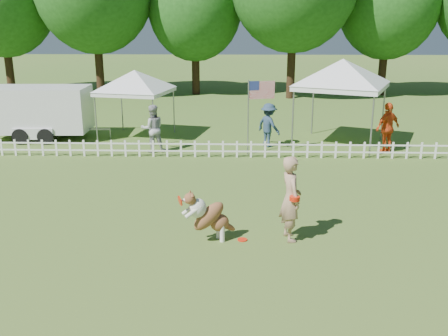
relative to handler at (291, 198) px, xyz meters
The scene contains 15 objects.
ground 1.37m from the handler, behind, with size 120.00×120.00×0.00m, color #35641F.
picket_fence 6.94m from the handler, 97.99° to the left, with size 22.00×0.08×0.60m, color white, non-canonical shape.
handler is the anchor object (origin of this frame).
dog 1.83m from the handler, behind, with size 1.18×0.39×1.22m, color brown, non-canonical shape.
frisbee_on_turf 1.43m from the handler, behind, with size 0.22×0.22×0.02m, color red.
canopy_tent_left 11.27m from the handler, 118.52° to the left, with size 2.63×2.63×2.71m, color white, non-canonical shape.
canopy_tent_right 9.35m from the handler, 72.76° to the left, with size 3.14×3.14×3.24m, color white, non-canonical shape.
cargo_trailer 13.31m from the handler, 134.18° to the left, with size 4.94×2.17×2.17m, color white, non-canonical shape.
flag_pole 7.33m from the handler, 96.41° to the left, with size 1.04×0.11×2.71m, color gray, non-canonical shape.
spectator_a 8.69m from the handler, 119.81° to the left, with size 0.86×0.67×1.76m, color #AAA8AE.
spectator_b 8.47m from the handler, 90.01° to the left, with size 1.08×0.62×1.68m, color #263B52.
spectator_c 8.83m from the handler, 60.86° to the left, with size 1.09×0.45×1.86m, color #EA4E1B.
tree_far_left 27.43m from the handler, 126.16° to the left, with size 6.60×6.60×11.00m, color #1C4C15, non-canonical shape.
tree_center_left 23.03m from the handler, 100.05° to the left, with size 6.00×6.00×9.80m, color #1C4C15, non-canonical shape.
tree_right 24.12m from the handler, 70.20° to the left, with size 6.20×6.20×10.40m, color #1C4C15, non-canonical shape.
Camera 1 is at (-0.21, -10.18, 4.76)m, focal length 40.00 mm.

